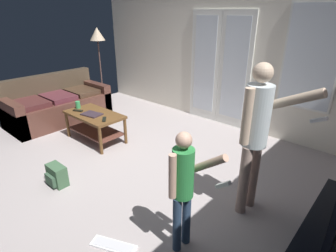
% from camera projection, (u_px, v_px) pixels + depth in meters
% --- Properties ---
extents(ground_plane, '(5.88, 4.67, 0.02)m').
position_uv_depth(ground_plane, '(124.00, 165.00, 3.87)').
color(ground_plane, '#A39997').
extents(wall_back_with_doors, '(5.88, 0.09, 2.56)m').
position_uv_depth(wall_back_with_doors, '(220.00, 56.00, 4.91)').
color(wall_back_with_doors, white).
rests_on(wall_back_with_doors, ground_plane).
extents(leather_couch, '(0.89, 1.87, 0.87)m').
position_uv_depth(leather_couch, '(58.00, 105.00, 5.29)').
color(leather_couch, '#512F26').
rests_on(leather_couch, ground_plane).
extents(coffee_table, '(1.01, 0.55, 0.47)m').
position_uv_depth(coffee_table, '(95.00, 121.00, 4.45)').
color(coffee_table, brown).
rests_on(coffee_table, ground_plane).
extents(person_adult, '(0.70, 0.43, 1.60)m').
position_uv_depth(person_adult, '(257.00, 128.00, 2.63)').
color(person_adult, tan).
rests_on(person_adult, ground_plane).
extents(person_child, '(0.48, 0.31, 1.16)m').
position_uv_depth(person_child, '(184.00, 183.00, 2.26)').
color(person_child, navy).
rests_on(person_child, ground_plane).
extents(floor_lamp, '(0.32, 0.32, 1.68)m').
position_uv_depth(floor_lamp, '(98.00, 39.00, 5.91)').
color(floor_lamp, '#352725').
rests_on(floor_lamp, ground_plane).
extents(backpack, '(0.28, 0.19, 0.26)m').
position_uv_depth(backpack, '(57.00, 175.00, 3.37)').
color(backpack, '#3D5E40').
rests_on(backpack, ground_plane).
extents(loose_keyboard, '(0.46, 0.29, 0.02)m').
position_uv_depth(loose_keyboard, '(114.00, 246.00, 2.51)').
color(loose_keyboard, white).
rests_on(loose_keyboard, ground_plane).
extents(laptop_closed, '(0.35, 0.26, 0.02)m').
position_uv_depth(laptop_closed, '(92.00, 114.00, 4.34)').
color(laptop_closed, '#372A32').
rests_on(laptop_closed, coffee_table).
extents(cup_near_edge, '(0.08, 0.08, 0.12)m').
position_uv_depth(cup_near_edge, '(78.00, 105.00, 4.62)').
color(cup_near_edge, '#379354').
rests_on(cup_near_edge, coffee_table).
extents(tv_remote_black, '(0.16, 0.15, 0.02)m').
position_uv_depth(tv_remote_black, '(104.00, 119.00, 4.14)').
color(tv_remote_black, black).
rests_on(tv_remote_black, coffee_table).
extents(dvd_remote_slim, '(0.18, 0.12, 0.02)m').
position_uv_depth(dvd_remote_slim, '(78.00, 111.00, 4.50)').
color(dvd_remote_slim, black).
rests_on(dvd_remote_slim, coffee_table).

